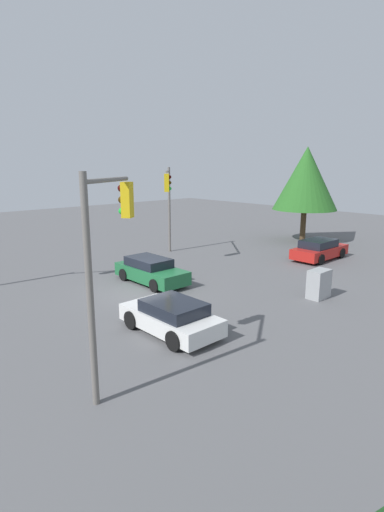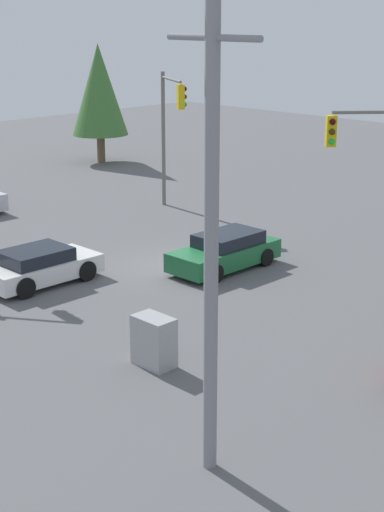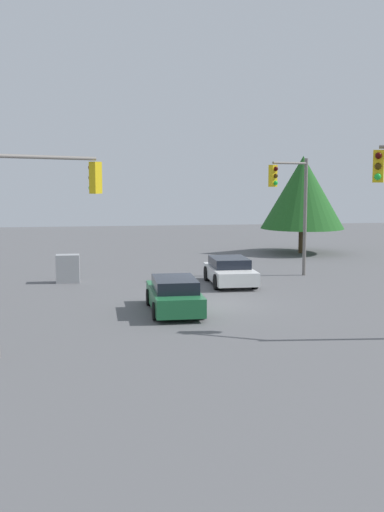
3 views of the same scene
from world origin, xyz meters
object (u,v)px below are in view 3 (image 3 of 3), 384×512
object	(u,v)px
sedan_green	(174,295)
electrical_cabinet	(68,269)
sedan_white	(230,271)
traffic_signal_main	(40,210)
traffic_signal_aux	(293,197)

from	to	relation	value
sedan_green	electrical_cabinet	xyz separation A→B (m)	(4.25, -7.36, 0.03)
sedan_white	electrical_cabinet	size ratio (longest dim) A/B	2.98
sedan_white	traffic_signal_main	size ratio (longest dim) A/B	0.68
traffic_signal_aux	traffic_signal_main	bearing A→B (deg)	10.88
sedan_white	sedan_green	bearing A→B (deg)	59.45
traffic_signal_main	electrical_cabinet	xyz separation A→B (m)	(-0.30, -11.32, -3.45)
electrical_cabinet	traffic_signal_main	bearing A→B (deg)	88.49
sedan_green	sedan_white	bearing A→B (deg)	59.45
sedan_green	traffic_signal_main	distance (m)	6.97
sedan_green	traffic_signal_main	xyz separation A→B (m)	(4.55, 3.96, 3.49)
sedan_green	traffic_signal_aux	distance (m)	10.54
electrical_cabinet	sedan_green	bearing A→B (deg)	120.01
sedan_green	electrical_cabinet	distance (m)	8.50
sedan_white	sedan_green	distance (m)	6.62
traffic_signal_aux	electrical_cabinet	bearing A→B (deg)	-34.19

